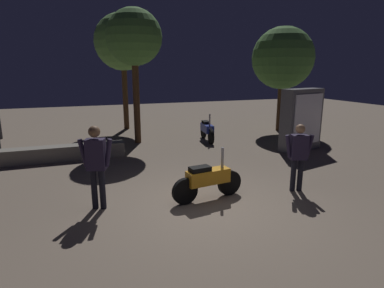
{
  "coord_description": "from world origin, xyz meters",
  "views": [
    {
      "loc": [
        -2.35,
        -5.47,
        2.73
      ],
      "look_at": [
        0.15,
        1.39,
        1.0
      ],
      "focal_mm": 29.58,
      "sensor_mm": 36.0,
      "label": 1
    }
  ],
  "objects": [
    {
      "name": "person_rider_beside",
      "position": [
        2.25,
        0.15,
        0.92
      ],
      "size": [
        0.65,
        0.34,
        1.55
      ],
      "rotation": [
        0.0,
        0.0,
        4.41
      ],
      "color": "black",
      "rests_on": "ground_plane"
    },
    {
      "name": "tree_right_bg",
      "position": [
        -0.22,
        9.37,
        3.89
      ],
      "size": [
        2.5,
        2.5,
        5.16
      ],
      "color": "#4C331E",
      "rests_on": "ground_plane"
    },
    {
      "name": "tree_left_bg",
      "position": [
        6.27,
        6.59,
        3.19
      ],
      "size": [
        2.68,
        2.68,
        4.55
      ],
      "color": "#4C331E",
      "rests_on": "ground_plane"
    },
    {
      "name": "motorcycle_orange_foreground",
      "position": [
        0.15,
        0.39,
        0.44
      ],
      "size": [
        1.66,
        0.42,
        1.11
      ],
      "rotation": [
        0.0,
        0.0,
        0.13
      ],
      "color": "black",
      "rests_on": "ground_plane"
    },
    {
      "name": "planter_wall_low",
      "position": [
        -2.84,
        4.7,
        0.23
      ],
      "size": [
        3.62,
        0.5,
        0.45
      ],
      "color": "gray",
      "rests_on": "ground_plane"
    },
    {
      "name": "tree_center_bg",
      "position": [
        -0.25,
        6.31,
        3.8
      ],
      "size": [
        2.01,
        2.01,
        4.86
      ],
      "color": "#4C331E",
      "rests_on": "ground_plane"
    },
    {
      "name": "motorcycle_blue_parked_left",
      "position": [
        2.33,
        5.66,
        0.44
      ],
      "size": [
        0.42,
        1.66,
        1.11
      ],
      "rotation": [
        0.0,
        0.0,
        4.59
      ],
      "color": "black",
      "rests_on": "ground_plane"
    },
    {
      "name": "kiosk_billboard",
      "position": [
        4.83,
        3.29,
        1.05
      ],
      "size": [
        1.67,
        0.86,
        2.1
      ],
      "rotation": [
        0.0,
        0.0,
        3.37
      ],
      "color": "#595960",
      "rests_on": "ground_plane"
    },
    {
      "name": "person_bystander_far",
      "position": [
        -2.08,
        0.71,
        1.01
      ],
      "size": [
        0.66,
        0.34,
        1.69
      ],
      "rotation": [
        0.0,
        0.0,
        4.4
      ],
      "color": "black",
      "rests_on": "ground_plane"
    },
    {
      "name": "ground_plane",
      "position": [
        0.0,
        0.0,
        0.0
      ],
      "size": [
        40.0,
        40.0,
        0.0
      ],
      "primitive_type": "plane",
      "color": "#756656"
    }
  ]
}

